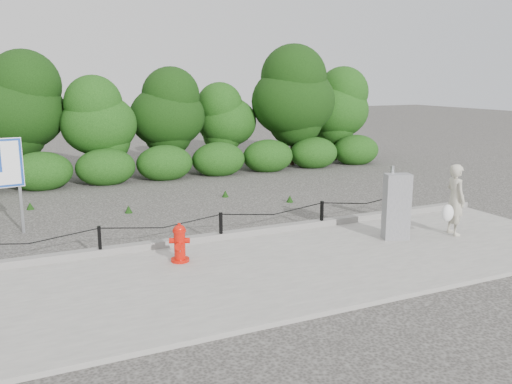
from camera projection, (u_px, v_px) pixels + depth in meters
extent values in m
plane|color=#2D2B28|center=(221.00, 244.00, 11.51)|extent=(90.00, 90.00, 0.00)
cube|color=gray|center=(262.00, 272.00, 9.73)|extent=(14.00, 4.00, 0.08)
cube|color=slate|center=(220.00, 236.00, 11.52)|extent=(14.00, 0.22, 0.14)
cube|color=black|center=(100.00, 241.00, 10.39)|extent=(0.06, 0.06, 0.60)
cube|color=black|center=(221.00, 226.00, 11.43)|extent=(0.06, 0.06, 0.60)
cube|color=black|center=(322.00, 214.00, 12.47)|extent=(0.06, 0.06, 0.60)
cube|color=black|center=(407.00, 203.00, 13.52)|extent=(0.06, 0.06, 0.60)
cylinder|color=black|center=(28.00, 238.00, 9.82)|extent=(2.50, 0.02, 0.02)
cylinder|color=black|center=(163.00, 223.00, 10.86)|extent=(2.50, 0.02, 0.02)
cylinder|color=black|center=(274.00, 210.00, 11.91)|extent=(2.50, 0.02, 0.02)
cylinder|color=black|center=(367.00, 199.00, 12.95)|extent=(2.50, 0.02, 0.02)
cylinder|color=black|center=(20.00, 150.00, 18.15)|extent=(0.18, 0.18, 2.13)
ellipsoid|color=#1B4510|center=(16.00, 105.00, 17.84)|extent=(3.15, 2.72, 3.41)
cylinder|color=black|center=(101.00, 155.00, 18.52)|extent=(0.18, 0.18, 1.73)
ellipsoid|color=#1B4510|center=(99.00, 119.00, 18.27)|extent=(2.55, 2.21, 2.76)
cylinder|color=black|center=(168.00, 147.00, 19.90)|extent=(0.18, 0.18, 1.87)
ellipsoid|color=#1B4510|center=(167.00, 111.00, 19.63)|extent=(2.77, 2.40, 3.00)
cylinder|color=black|center=(227.00, 146.00, 21.33)|extent=(0.18, 0.18, 1.60)
ellipsoid|color=#1B4510|center=(227.00, 118.00, 21.10)|extent=(2.36, 2.05, 2.56)
cylinder|color=black|center=(293.00, 136.00, 21.59)|extent=(0.18, 0.18, 2.31)
ellipsoid|color=#1B4510|center=(293.00, 95.00, 21.26)|extent=(3.41, 2.95, 3.69)
cylinder|color=black|center=(336.00, 138.00, 22.95)|extent=(0.18, 0.18, 1.90)
ellipsoid|color=#1B4510|center=(337.00, 106.00, 22.67)|extent=(2.82, 2.44, 3.05)
cylinder|color=red|center=(180.00, 260.00, 10.16)|extent=(0.45, 0.45, 0.06)
cylinder|color=red|center=(180.00, 245.00, 10.10)|extent=(0.28, 0.28, 0.52)
cylinder|color=red|center=(179.00, 231.00, 10.04)|extent=(0.33, 0.33, 0.05)
ellipsoid|color=red|center=(179.00, 229.00, 10.03)|extent=(0.29, 0.29, 0.17)
cylinder|color=red|center=(179.00, 224.00, 10.01)|extent=(0.08, 0.08, 0.05)
cylinder|color=red|center=(172.00, 241.00, 10.07)|extent=(0.13, 0.13, 0.11)
cylinder|color=red|center=(187.00, 240.00, 10.09)|extent=(0.13, 0.13, 0.11)
cylinder|color=red|center=(179.00, 246.00, 9.94)|extent=(0.18, 0.16, 0.14)
cylinder|color=slate|center=(180.00, 250.00, 9.98)|extent=(0.01, 0.05, 0.11)
imported|color=#AEA995|center=(455.00, 200.00, 11.76)|extent=(0.49, 0.64, 1.56)
ellipsoid|color=white|center=(447.00, 213.00, 11.53)|extent=(0.28, 0.22, 0.37)
cube|color=gray|center=(397.00, 207.00, 11.44)|extent=(0.60, 0.46, 1.41)
cube|color=slate|center=(391.00, 201.00, 11.59)|extent=(0.07, 0.07, 1.55)
cube|color=slate|center=(20.00, 186.00, 12.08)|extent=(0.07, 0.07, 2.18)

